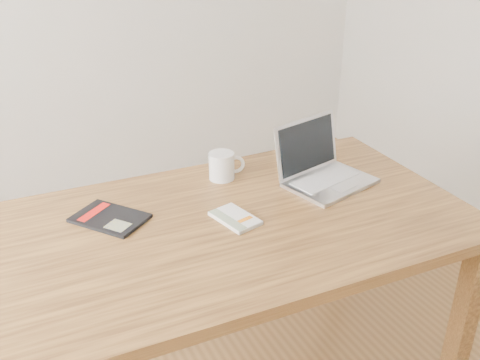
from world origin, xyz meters
name	(u,v)px	position (x,y,z in m)	size (l,w,h in m)	color
room	(165,35)	(-0.07, 0.00, 1.36)	(4.04, 4.04, 2.70)	brown
desk	(235,243)	(0.15, 0.07, 0.66)	(1.54, 0.92, 0.75)	brown
white_guidebook	(235,218)	(0.15, 0.06, 0.76)	(0.13, 0.18, 0.01)	silver
black_guidebook	(110,218)	(-0.21, 0.24, 0.76)	(0.25, 0.27, 0.01)	black
laptop	(322,169)	(0.55, 0.17, 0.80)	(0.35, 0.32, 0.21)	silver
coffee_mug	(223,165)	(0.24, 0.35, 0.80)	(0.13, 0.09, 0.10)	white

